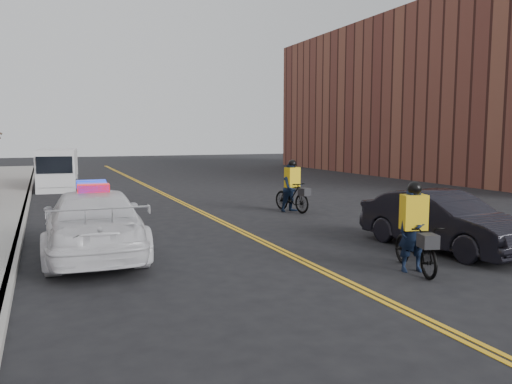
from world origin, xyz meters
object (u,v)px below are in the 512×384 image
Objects in this scene: dark_sedan at (443,221)px; cyclist_far at (292,191)px; police_cruiser at (94,222)px; cargo_van at (58,170)px; cyclist_near at (413,240)px.

dark_sedan is 2.22× the size of cyclist_far.
police_cruiser is 1.07× the size of cargo_van.
cargo_van reaches higher than cyclist_far.
cargo_van is (-0.34, 16.11, 0.23)m from police_cruiser.
police_cruiser is 2.70× the size of cyclist_near.
dark_sedan is (8.02, -2.75, -0.07)m from police_cruiser.
cyclist_far is (-0.59, 6.98, 0.04)m from dark_sedan.
cyclist_near is (6.32, -20.18, -0.37)m from cargo_van.
cyclist_near is at bearing -112.29° from cyclist_far.
cargo_van is 2.52× the size of cyclist_near.
dark_sedan is 2.43m from cyclist_near.
cyclist_near is 1.03× the size of cyclist_far.
police_cruiser is 2.77× the size of cyclist_far.
cargo_van is at bearing 123.30° from cyclist_near.
dark_sedan is at bearing 48.74° from cyclist_near.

